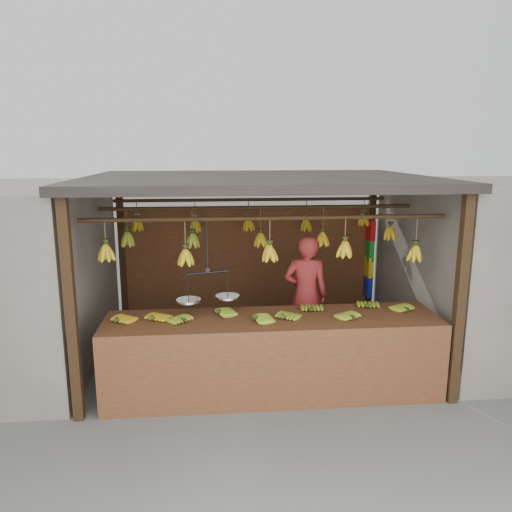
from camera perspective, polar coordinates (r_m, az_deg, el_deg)
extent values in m
plane|color=#5B5B57|center=(6.92, 0.23, -11.11)|extent=(80.00, 80.00, 0.00)
cube|color=black|center=(5.27, -20.39, -6.14)|extent=(0.10, 0.10, 2.30)
cube|color=black|center=(5.72, 22.26, -4.87)|extent=(0.10, 0.10, 2.30)
cube|color=black|center=(8.11, -15.03, 0.47)|extent=(0.10, 0.10, 2.30)
cube|color=black|center=(8.41, 12.93, 0.98)|extent=(0.10, 0.10, 2.30)
cube|color=black|center=(6.37, 0.25, 8.70)|extent=(4.30, 3.30, 0.10)
cylinder|color=black|center=(5.42, 1.27, 4.35)|extent=(4.00, 0.05, 0.05)
cylinder|color=black|center=(6.40, 0.25, 5.57)|extent=(4.00, 0.05, 0.05)
cylinder|color=black|center=(7.39, -0.50, 6.46)|extent=(4.00, 0.05, 0.05)
cube|color=brown|center=(8.07, -0.79, -0.99)|extent=(4.00, 0.06, 1.80)
cube|color=brown|center=(5.60, 1.94, -7.42)|extent=(3.73, 0.83, 0.08)
cube|color=brown|center=(5.37, 2.47, -13.02)|extent=(3.73, 0.04, 0.90)
cube|color=black|center=(5.50, -16.66, -13.38)|extent=(0.07, 0.07, 0.82)
cube|color=black|center=(5.92, 19.95, -11.75)|extent=(0.07, 0.07, 0.82)
cube|color=black|center=(6.16, -15.34, -10.49)|extent=(0.07, 0.07, 0.82)
cube|color=black|center=(6.53, 17.24, -9.27)|extent=(0.07, 0.07, 0.82)
ellipsoid|color=gold|center=(5.58, -15.48, -7.20)|extent=(0.29, 0.30, 0.06)
ellipsoid|color=gold|center=(5.54, -11.62, -7.10)|extent=(0.27, 0.30, 0.06)
ellipsoid|color=#92A523|center=(5.44, -8.17, -7.35)|extent=(0.29, 0.30, 0.06)
ellipsoid|color=#92A523|center=(5.64, -4.23, -6.56)|extent=(0.29, 0.25, 0.06)
ellipsoid|color=#92A523|center=(5.43, 0.00, -7.27)|extent=(0.27, 0.22, 0.06)
ellipsoid|color=#92A523|center=(5.48, 3.28, -7.09)|extent=(0.29, 0.30, 0.06)
ellipsoid|color=#92A523|center=(5.77, 6.51, -6.17)|extent=(0.20, 0.25, 0.06)
ellipsoid|color=#92A523|center=(5.58, 11.08, -6.94)|extent=(0.28, 0.30, 0.06)
ellipsoid|color=#92A523|center=(6.00, 12.78, -5.66)|extent=(0.22, 0.27, 0.06)
ellipsoid|color=#92A523|center=(6.00, 16.94, -5.89)|extent=(0.27, 0.30, 0.06)
ellipsoid|color=gold|center=(5.55, -16.74, 0.36)|extent=(0.16, 0.16, 0.28)
ellipsoid|color=gold|center=(5.49, -8.03, -0.16)|extent=(0.16, 0.16, 0.28)
ellipsoid|color=gold|center=(5.48, 1.57, 0.31)|extent=(0.16, 0.16, 0.28)
ellipsoid|color=gold|center=(5.60, 10.09, 0.75)|extent=(0.16, 0.16, 0.28)
ellipsoid|color=gold|center=(5.96, 17.71, 0.29)|extent=(0.16, 0.16, 0.28)
ellipsoid|color=#92A523|center=(6.52, -14.47, 1.85)|extent=(0.16, 0.16, 0.28)
ellipsoid|color=#92A523|center=(6.42, -7.24, 1.77)|extent=(0.16, 0.16, 0.28)
ellipsoid|color=gold|center=(6.50, 0.54, 1.86)|extent=(0.16, 0.16, 0.28)
ellipsoid|color=gold|center=(6.55, 7.60, 1.92)|extent=(0.16, 0.16, 0.28)
ellipsoid|color=gold|center=(6.82, 15.04, 2.53)|extent=(0.16, 0.16, 0.28)
ellipsoid|color=gold|center=(7.47, -13.40, 3.51)|extent=(0.16, 0.16, 0.28)
ellipsoid|color=gold|center=(7.44, -6.95, 3.43)|extent=(0.16, 0.16, 0.28)
ellipsoid|color=gold|center=(7.43, -0.84, 3.59)|extent=(0.16, 0.16, 0.28)
ellipsoid|color=gold|center=(7.60, 5.76, 3.53)|extent=(0.16, 0.16, 0.28)
ellipsoid|color=gold|center=(7.79, 12.18, 4.06)|extent=(0.16, 0.16, 0.28)
cylinder|color=black|center=(5.43, -5.60, 1.14)|extent=(0.02, 0.02, 0.59)
cylinder|color=black|center=(5.49, -5.54, -1.91)|extent=(0.47, 0.14, 0.02)
cylinder|color=silver|center=(5.53, -7.71, -5.10)|extent=(0.26, 0.26, 0.02)
cylinder|color=silver|center=(5.63, -3.27, -4.69)|extent=(0.26, 0.26, 0.02)
imported|color=#BF3333|center=(6.74, 5.71, -4.44)|extent=(0.65, 0.47, 1.63)
cube|color=red|center=(8.19, 12.95, 2.89)|extent=(0.08, 0.26, 0.34)
cube|color=#199926|center=(8.25, 12.85, 0.64)|extent=(0.08, 0.26, 0.34)
cube|color=yellow|center=(8.31, 12.76, -1.17)|extent=(0.08, 0.26, 0.34)
cube|color=#1426BF|center=(8.39, 12.65, -3.38)|extent=(0.08, 0.26, 0.34)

